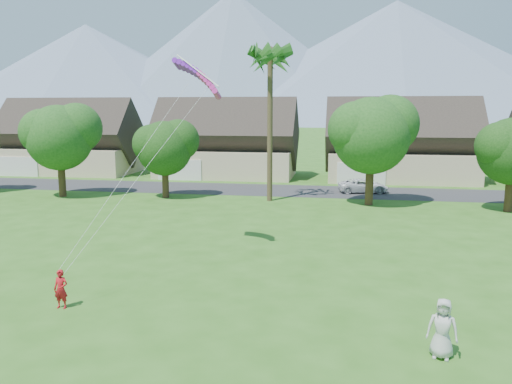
% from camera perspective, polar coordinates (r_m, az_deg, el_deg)
% --- Properties ---
extents(street, '(90.00, 7.00, 0.01)m').
position_cam_1_polar(street, '(46.50, 4.96, 0.14)').
color(street, '#2D2D30').
rests_on(street, ground).
extents(kite_flyer, '(0.55, 0.37, 1.50)m').
position_cam_1_polar(kite_flyer, '(20.56, -21.40, -10.30)').
color(kite_flyer, red).
rests_on(kite_flyer, ground).
extents(watcher, '(1.02, 0.79, 1.87)m').
position_cam_1_polar(watcher, '(16.56, 20.54, -14.40)').
color(watcher, '#BAB9B5').
rests_on(watcher, ground).
extents(parked_car, '(4.75, 2.76, 1.24)m').
position_cam_1_polar(parked_car, '(46.31, 12.17, 0.70)').
color(parked_car, silver).
rests_on(parked_car, ground).
extents(mountain_ridge, '(540.00, 240.00, 70.00)m').
position_cam_1_polar(mountain_ridge, '(272.69, 11.35, 13.75)').
color(mountain_ridge, slate).
rests_on(mountain_ridge, ground).
extents(houses_row, '(72.75, 8.19, 8.86)m').
position_cam_1_polar(houses_row, '(54.98, 6.31, 5.15)').
color(houses_row, beige).
rests_on(houses_row, ground).
extents(tree_row, '(62.27, 6.67, 8.45)m').
position_cam_1_polar(tree_row, '(40.04, 2.70, 5.71)').
color(tree_row, '#47301C').
rests_on(tree_row, ground).
extents(fan_palm, '(3.00, 3.00, 13.80)m').
position_cam_1_polar(fan_palm, '(40.88, 1.64, 15.49)').
color(fan_palm, '#4C3D26').
rests_on(fan_palm, ground).
extents(parafoil_kite, '(3.00, 1.22, 0.50)m').
position_cam_1_polar(parafoil_kite, '(25.80, -6.45, 13.15)').
color(parafoil_kite, '#6F18B4').
rests_on(parafoil_kite, ground).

